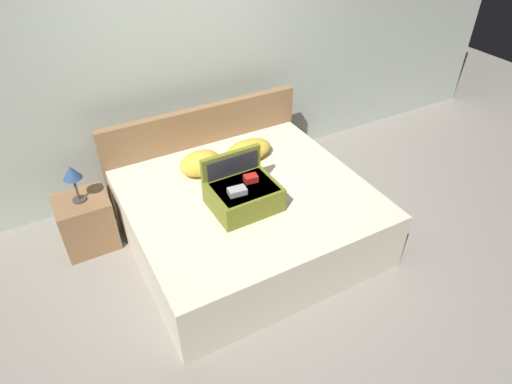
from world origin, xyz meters
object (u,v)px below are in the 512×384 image
object	(u,v)px
bed	(249,217)
table_lamp	(72,175)
pillow_center_head	(200,163)
pillow_near_headboard	(248,150)
hard_case_large	(243,193)
nightstand	(87,222)

from	to	relation	value
bed	table_lamp	xyz separation A→B (m)	(-1.26, 0.64, 0.49)
pillow_center_head	bed	bearing A→B (deg)	-63.57
bed	pillow_near_headboard	xyz separation A→B (m)	(0.26, 0.49, 0.35)
bed	pillow_near_headboard	size ratio (longest dim) A/B	4.19
pillow_center_head	table_lamp	world-z (taller)	table_lamp
bed	hard_case_large	bearing A→B (deg)	-132.05
pillow_near_headboard	hard_case_large	bearing A→B (deg)	-121.37
bed	hard_case_large	xyz separation A→B (m)	(-0.11, -0.13, 0.40)
hard_case_large	pillow_near_headboard	distance (m)	0.72
bed	nightstand	world-z (taller)	bed
pillow_center_head	table_lamp	xyz separation A→B (m)	(-1.03, 0.18, 0.11)
pillow_near_headboard	nightstand	distance (m)	1.57
bed	pillow_near_headboard	bearing A→B (deg)	61.88
pillow_near_headboard	pillow_center_head	world-z (taller)	pillow_center_head
hard_case_large	pillow_center_head	xyz separation A→B (m)	(-0.12, 0.59, -0.02)
bed	hard_case_large	world-z (taller)	hard_case_large
bed	table_lamp	world-z (taller)	table_lamp
table_lamp	pillow_near_headboard	bearing A→B (deg)	-5.86
pillow_near_headboard	table_lamp	world-z (taller)	table_lamp
pillow_near_headboard	pillow_center_head	bearing A→B (deg)	-176.88
hard_case_large	pillow_center_head	bearing A→B (deg)	100.04
bed	pillow_center_head	xyz separation A→B (m)	(-0.23, 0.46, 0.37)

